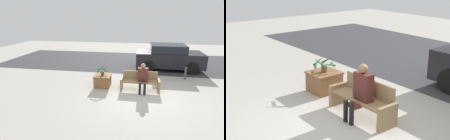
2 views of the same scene
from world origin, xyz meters
TOP-DOWN VIEW (x-y plane):
  - ground_plane at (0.00, 0.00)m, footprint 30.00×30.00m
  - bench at (-0.19, 0.73)m, footprint 1.71×0.53m
  - person_seated at (-0.08, 0.56)m, footprint 0.44×0.57m
  - planter_box at (-1.92, 0.90)m, footprint 0.76×0.80m
  - potted_plant at (-1.92, 0.90)m, footprint 0.63×0.64m

SIDE VIEW (x-z plane):
  - ground_plane at x=0.00m, z-range 0.00..0.00m
  - planter_box at x=-1.92m, z-range 0.02..0.57m
  - bench at x=-0.19m, z-range -0.02..0.80m
  - person_seated at x=-0.08m, z-range 0.05..1.31m
  - potted_plant at x=-1.92m, z-range 0.54..0.99m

